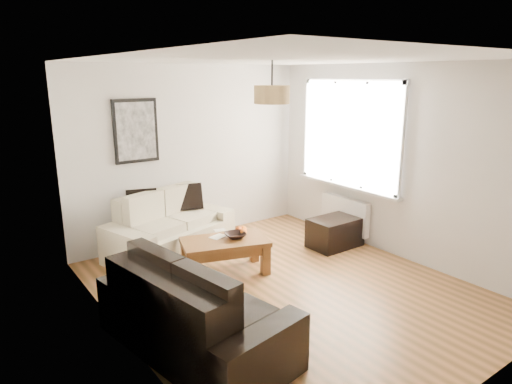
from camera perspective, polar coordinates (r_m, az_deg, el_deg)
floor at (r=5.47m, az=3.78°, el=-12.02°), size 4.50×4.50×0.00m
ceiling at (r=4.89m, az=4.31°, el=16.36°), size 3.80×4.50×0.00m
wall_back at (r=6.86m, az=-8.15°, el=4.82°), size 3.80×0.04×2.60m
wall_front at (r=3.67m, az=27.29°, el=-5.25°), size 3.80×0.04×2.60m
wall_left at (r=4.11m, az=-16.78°, el=-2.23°), size 0.04×4.50×2.60m
wall_right at (r=6.39m, az=17.24°, el=3.59°), size 0.04×4.50×2.60m
window_bay at (r=6.82m, az=11.83°, el=7.14°), size 0.14×1.90×1.60m
radiator at (r=7.04m, az=11.10°, el=-2.77°), size 0.10×0.90×0.52m
poster at (r=6.43m, az=-14.90°, el=7.44°), size 0.62×0.04×0.87m
pendant_shade at (r=5.13m, az=2.02°, el=12.17°), size 0.40×0.40×0.20m
loveseat_cream at (r=6.40m, az=-10.82°, el=-4.14°), size 1.88×1.36×0.84m
sofa_leather at (r=4.25m, az=-7.69°, el=-14.15°), size 1.23×2.03×0.82m
coffee_table at (r=5.80m, az=-3.92°, el=-8.03°), size 1.19×0.88×0.44m
ottoman at (r=6.73m, az=9.90°, el=-5.02°), size 0.75×0.48×0.43m
cushion_left at (r=6.38m, az=-14.17°, el=-1.45°), size 0.43×0.25×0.41m
cushion_right at (r=6.67m, az=-8.46°, el=-0.59°), size 0.40×0.20×0.38m
fruit_bowl at (r=5.77m, az=-2.61°, el=-5.47°), size 0.32×0.32×0.07m
orange_a at (r=5.86m, az=-1.57°, el=-5.05°), size 0.11×0.11×0.09m
orange_b at (r=5.96m, az=-1.59°, el=-4.70°), size 0.09×0.09×0.08m
orange_c at (r=5.94m, az=-2.19°, el=-4.80°), size 0.10×0.10×0.09m
papers at (r=5.82m, az=-4.81°, el=-5.63°), size 0.24×0.19×0.01m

